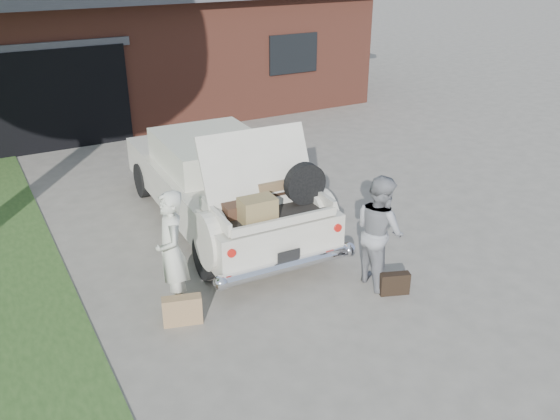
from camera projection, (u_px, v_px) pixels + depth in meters
ground at (303, 304)px, 7.66m from camera, size 90.00×90.00×0.00m
house at (121, 43)px, 16.51m from camera, size 12.80×7.80×3.30m
sedan at (220, 182)px, 9.60m from camera, size 2.06×4.94×1.94m
woman_left at (172, 252)px, 7.26m from camera, size 0.47×0.64×1.60m
woman_right at (379, 231)px, 7.84m from camera, size 0.63×0.78×1.56m
suitcase_left at (182, 310)px, 7.20m from camera, size 0.50×0.28×0.37m
suitcase_right at (395, 284)px, 7.82m from camera, size 0.41×0.25×0.30m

